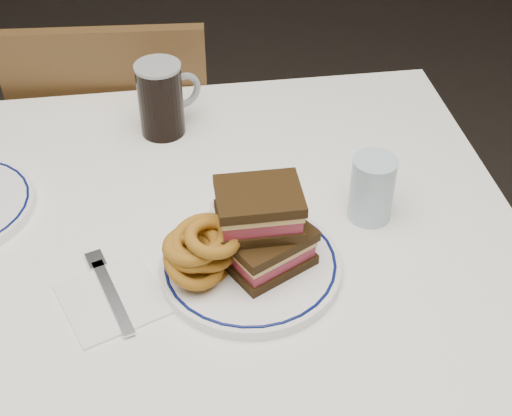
{
  "coord_description": "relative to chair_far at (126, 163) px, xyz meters",
  "views": [
    {
      "loc": [
        0.1,
        -0.81,
        1.48
      ],
      "look_at": [
        0.21,
        -0.07,
        0.85
      ],
      "focal_mm": 50.0,
      "sensor_mm": 36.0,
      "label": 1
    }
  ],
  "objects": [
    {
      "name": "chair_far",
      "position": [
        0.0,
        0.0,
        0.0
      ],
      "size": [
        0.43,
        0.43,
        0.87
      ],
      "color": "#422915",
      "rests_on": "floor"
    },
    {
      "name": "napkin_fork",
      "position": [
        0.01,
        -0.69,
        0.28
      ],
      "size": [
        0.17,
        0.18,
        0.01
      ],
      "color": "white",
      "rests_on": "dining_table"
    },
    {
      "name": "water_glass",
      "position": [
        0.41,
        -0.57,
        0.33
      ],
      "size": [
        0.07,
        0.07,
        0.11
      ],
      "primitive_type": "cylinder",
      "color": "#A9C6DA",
      "rests_on": "dining_table"
    },
    {
      "name": "beer_mug",
      "position": [
        0.1,
        -0.29,
        0.35
      ],
      "size": [
        0.12,
        0.08,
        0.14
      ],
      "color": "black",
      "rests_on": "dining_table"
    },
    {
      "name": "ketchup_ramekin",
      "position": [
        0.19,
        -0.57,
        0.31
      ],
      "size": [
        0.06,
        0.06,
        0.03
      ],
      "color": "silver",
      "rests_on": "main_plate"
    },
    {
      "name": "main_plate",
      "position": [
        0.21,
        -0.67,
        0.29
      ],
      "size": [
        0.26,
        0.26,
        0.02
      ],
      "color": "white",
      "rests_on": "dining_table"
    },
    {
      "name": "onion_rings_main",
      "position": [
        0.13,
        -0.67,
        0.33
      ],
      "size": [
        0.12,
        0.11,
        0.11
      ],
      "color": "brown",
      "rests_on": "main_plate"
    },
    {
      "name": "dining_table",
      "position": [
        0.01,
        -0.57,
        0.17
      ],
      "size": [
        1.27,
        0.87,
        0.75
      ],
      "color": "white",
      "rests_on": "floor"
    },
    {
      "name": "reuben_sandwich",
      "position": [
        0.22,
        -0.66,
        0.35
      ],
      "size": [
        0.15,
        0.14,
        0.12
      ],
      "color": "black",
      "rests_on": "main_plate"
    }
  ]
}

